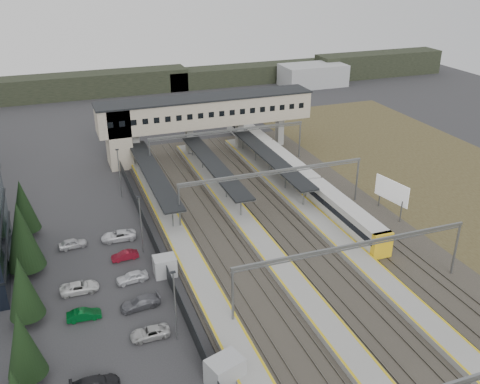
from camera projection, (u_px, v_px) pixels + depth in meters
name	position (u px, v px, depth m)	size (l,w,h in m)	color
ground	(226.00, 281.00, 63.40)	(220.00, 220.00, 0.00)	#2B2B2D
conifer_row	(22.00, 305.00, 51.20)	(4.42, 49.82, 9.50)	black
car_park	(123.00, 339.00, 53.21)	(10.60, 44.59, 1.29)	silver
lampposts	(155.00, 257.00, 60.16)	(0.50, 53.25, 8.07)	slate
fence	(163.00, 263.00, 65.22)	(0.08, 90.00, 2.00)	#26282B
relay_cabin_near	(225.00, 371.00, 48.09)	(3.76, 3.21, 2.66)	#A1A4A6
relay_cabin_far	(165.00, 266.00, 64.22)	(2.68, 2.25, 2.41)	#A1A4A6
rail_corridor	(281.00, 245.00, 70.47)	(34.00, 90.00, 0.92)	#312F27
canopies	(213.00, 164.00, 87.00)	(23.10, 30.00, 3.28)	black
footbridge	(192.00, 115.00, 98.34)	(40.40, 6.40, 11.20)	tan
gantries	(308.00, 210.00, 67.22)	(28.40, 62.28, 7.17)	slate
train	(288.00, 168.00, 90.89)	(2.72, 56.87, 3.43)	silver
billboard	(392.00, 192.00, 77.65)	(1.37, 6.29, 5.50)	slate
treeline_far	(200.00, 78.00, 148.37)	(170.00, 19.00, 7.00)	black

